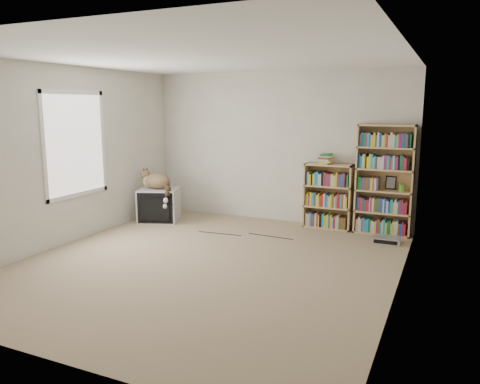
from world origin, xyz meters
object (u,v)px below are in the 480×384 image
at_px(crt_tv, 159,205).
at_px(bookcase_short, 328,198).
at_px(bookcase_tall, 384,182).
at_px(dvd_player, 387,240).
at_px(cat, 158,184).

bearing_deg(crt_tv, bookcase_short, -5.36).
bearing_deg(bookcase_tall, dvd_player, -74.30).
height_order(cat, dvd_player, cat).
xyz_separation_m(bookcase_tall, bookcase_short, (-0.85, 0.00, -0.32)).
xyz_separation_m(crt_tv, cat, (0.04, -0.06, 0.38)).
distance_m(cat, bookcase_short, 2.82).
bearing_deg(bookcase_short, bookcase_tall, -0.01).
distance_m(crt_tv, dvd_player, 3.74).
distance_m(cat, bookcase_tall, 3.64).
xyz_separation_m(cat, bookcase_tall, (3.55, 0.81, 0.14)).
xyz_separation_m(crt_tv, bookcase_tall, (3.59, 0.75, 0.52)).
bearing_deg(cat, bookcase_tall, 8.83).
bearing_deg(cat, crt_tv, 117.76).
bearing_deg(dvd_player, bookcase_tall, 105.10).
xyz_separation_m(cat, dvd_player, (3.69, 0.31, -0.61)).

